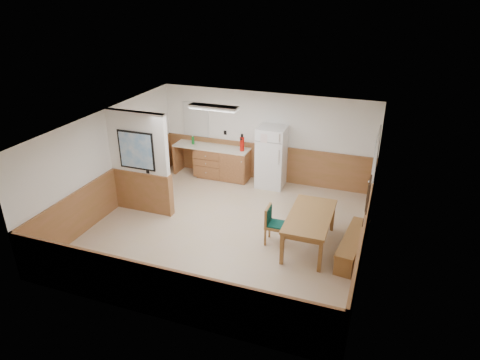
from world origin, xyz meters
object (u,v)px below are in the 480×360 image
at_px(refrigerator, 271,157).
at_px(soap_bottle, 193,140).
at_px(dining_table, 310,219).
at_px(dining_chair, 272,222).
at_px(fire_extinguisher, 242,143).
at_px(dining_bench, 353,241).

height_order(refrigerator, soap_bottle, refrigerator).
distance_m(dining_table, dining_chair, 0.81).
bearing_deg(fire_extinguisher, soap_bottle, 170.98).
xyz_separation_m(refrigerator, dining_table, (1.60, -2.63, -0.18)).
relative_size(dining_bench, dining_chair, 2.00).
xyz_separation_m(refrigerator, soap_bottle, (-2.35, 0.05, 0.18)).
xyz_separation_m(dining_bench, soap_bottle, (-4.86, 2.72, 0.67)).
distance_m(refrigerator, dining_chair, 2.89).
xyz_separation_m(dining_chair, fire_extinguisher, (-1.67, 2.78, 0.62)).
bearing_deg(fire_extinguisher, refrigerator, -10.01).
xyz_separation_m(dining_table, fire_extinguisher, (-2.45, 2.66, 0.45)).
height_order(dining_table, fire_extinguisher, fire_extinguisher).
xyz_separation_m(dining_bench, fire_extinguisher, (-3.36, 2.70, 0.77)).
bearing_deg(dining_bench, fire_extinguisher, 147.48).
relative_size(refrigerator, dining_chair, 1.97).
bearing_deg(fire_extinguisher, dining_chair, -67.12).
relative_size(dining_chair, soap_bottle, 3.65).
bearing_deg(dining_table, soap_bottle, 145.39).
relative_size(dining_bench, fire_extinguisher, 3.53).
relative_size(dining_table, dining_bench, 1.03).
xyz_separation_m(refrigerator, dining_bench, (2.51, -2.67, -0.49)).
xyz_separation_m(dining_table, soap_bottle, (-3.95, 2.69, 0.36)).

